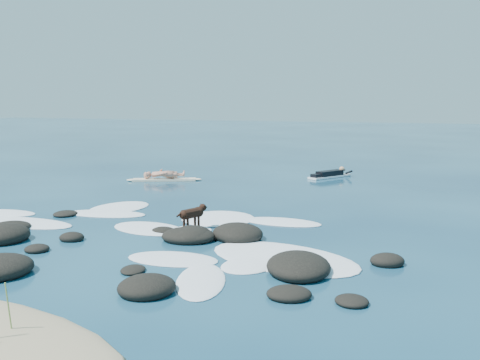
% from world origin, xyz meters
% --- Properties ---
extents(ground, '(160.00, 160.00, 0.00)m').
position_xyz_m(ground, '(0.00, 0.00, 0.00)').
color(ground, '#0A2642').
rests_on(ground, ground).
extents(reef_rocks, '(11.61, 6.77, 0.58)m').
position_xyz_m(reef_rocks, '(1.41, -2.34, 0.12)').
color(reef_rocks, black).
rests_on(reef_rocks, ground).
extents(breaking_foam, '(13.74, 8.47, 0.12)m').
position_xyz_m(breaking_foam, '(0.17, -0.48, 0.01)').
color(breaking_foam, white).
rests_on(breaking_foam, ground).
extents(standing_surfer_rig, '(3.25, 1.73, 1.95)m').
position_xyz_m(standing_surfer_rig, '(-3.82, 8.24, 0.77)').
color(standing_surfer_rig, '#F9E6C7').
rests_on(standing_surfer_rig, ground).
extents(paddling_surfer_rig, '(1.87, 2.49, 0.47)m').
position_xyz_m(paddling_surfer_rig, '(3.10, 11.93, 0.16)').
color(paddling_surfer_rig, white).
rests_on(paddling_surfer_rig, ground).
extents(dog, '(0.59, 1.12, 0.74)m').
position_xyz_m(dog, '(1.51, 0.11, 0.49)').
color(dog, black).
rests_on(dog, ground).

